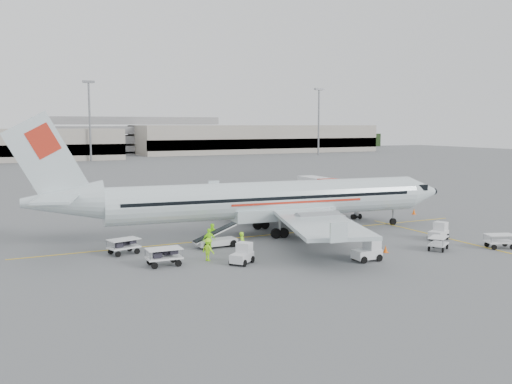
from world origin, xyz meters
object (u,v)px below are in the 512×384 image
(belt_loader, at_px, (217,233))
(tug_aft, at_px, (242,254))
(aircraft, at_px, (270,175))
(jet_bridge, at_px, (329,196))
(tug_fore, at_px, (438,231))
(tug_mid, at_px, (367,250))

(belt_loader, relative_size, tug_aft, 2.28)
(aircraft, bearing_deg, tug_aft, -121.53)
(aircraft, distance_m, jet_bridge, 15.32)
(aircraft, distance_m, tug_fore, 15.82)
(jet_bridge, relative_size, tug_fore, 7.46)
(jet_bridge, relative_size, belt_loader, 3.36)
(jet_bridge, height_order, tug_fore, jet_bridge)
(aircraft, bearing_deg, tug_fore, -31.38)
(jet_bridge, relative_size, tug_mid, 7.12)
(tug_fore, distance_m, tug_aft, 19.29)
(aircraft, xyz_separation_m, tug_mid, (1.53, -12.74, -4.68))
(tug_aft, bearing_deg, aircraft, 13.27)
(aircraft, height_order, tug_aft, aircraft)
(belt_loader, bearing_deg, jet_bridge, 29.38)
(belt_loader, distance_m, tug_mid, 12.52)
(belt_loader, relative_size, tug_fore, 2.22)
(aircraft, height_order, tug_mid, aircraft)
(aircraft, distance_m, tug_mid, 13.66)
(tug_aft, bearing_deg, tug_mid, -59.58)
(aircraft, relative_size, belt_loader, 8.99)
(belt_loader, bearing_deg, tug_fore, -20.09)
(jet_bridge, distance_m, tug_fore, 17.76)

